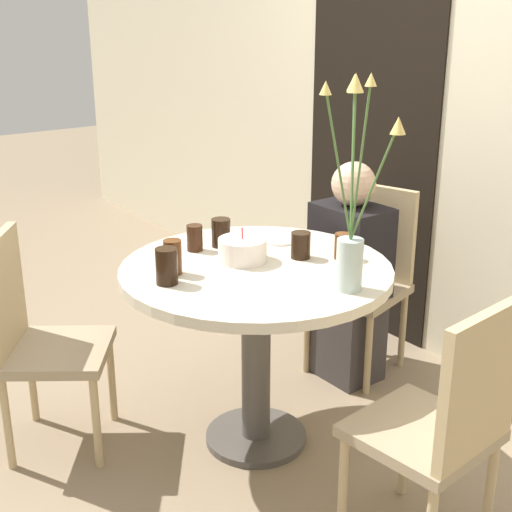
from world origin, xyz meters
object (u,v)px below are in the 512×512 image
at_px(flower_vase, 353,215).
at_px(drink_glass_5, 301,245).
at_px(birthday_cake, 242,250).
at_px(drink_glass_4, 167,266).
at_px(side_plate, 280,239).
at_px(person_woman, 349,280).
at_px(chair_far_back, 366,270).
at_px(drink_glass_1, 221,233).
at_px(drink_glass_2, 173,257).
at_px(chair_left_flank, 35,332).
at_px(chair_right_flank, 445,420).
at_px(drink_glass_0, 342,246).
at_px(drink_glass_3, 195,238).

distance_m(flower_vase, drink_glass_5, 0.41).
height_order(birthday_cake, drink_glass_4, birthday_cake).
height_order(side_plate, person_woman, person_woman).
relative_size(chair_far_back, drink_glass_5, 8.62).
bearing_deg(drink_glass_1, drink_glass_2, -63.95).
height_order(chair_left_flank, chair_right_flank, same).
distance_m(chair_left_flank, drink_glass_0, 1.25).
distance_m(drink_glass_2, drink_glass_4, 0.10).
relative_size(birthday_cake, drink_glass_3, 1.79).
xyz_separation_m(chair_right_flank, drink_glass_5, (-0.83, 0.12, 0.32)).
xyz_separation_m(chair_far_back, person_woman, (0.04, -0.15, -0.01)).
xyz_separation_m(chair_left_flank, chair_right_flank, (1.37, 0.78, 0.00)).
bearing_deg(drink_glass_3, drink_glass_5, 40.91).
relative_size(drink_glass_1, drink_glass_5, 1.12).
bearing_deg(chair_left_flank, chair_far_back, -64.62).
bearing_deg(birthday_cake, side_plate, 112.42).
bearing_deg(chair_right_flank, drink_glass_1, -92.67).
xyz_separation_m(chair_left_flank, drink_glass_0, (0.64, 1.02, 0.32)).
relative_size(chair_far_back, drink_glass_3, 8.46).
bearing_deg(drink_glass_5, person_woman, 113.52).
bearing_deg(chair_far_back, drink_glass_3, -109.39).
distance_m(drink_glass_0, drink_glass_2, 0.66).
distance_m(chair_right_flank, person_woman, 1.20).
distance_m(side_plate, person_woman, 0.50).
bearing_deg(drink_glass_0, side_plate, -171.34).
height_order(birthday_cake, drink_glass_2, birthday_cake).
bearing_deg(chair_right_flank, drink_glass_3, -87.10).
distance_m(drink_glass_4, person_woman, 1.11).
bearing_deg(drink_glass_4, chair_far_back, 98.39).
xyz_separation_m(birthday_cake, drink_glass_3, (-0.22, -0.08, 0.01)).
bearing_deg(chair_far_back, flower_vase, -64.64).
bearing_deg(chair_far_back, drink_glass_0, -70.20).
relative_size(chair_left_flank, drink_glass_0, 8.84).
height_order(side_plate, drink_glass_1, drink_glass_1).
xyz_separation_m(flower_vase, person_woman, (-0.56, 0.55, -0.54)).
xyz_separation_m(drink_glass_0, person_woman, (-0.32, 0.36, -0.33)).
height_order(chair_far_back, drink_glass_0, chair_far_back).
relative_size(flower_vase, drink_glass_1, 6.37).
bearing_deg(person_woman, drink_glass_5, -66.48).
xyz_separation_m(drink_glass_4, drink_glass_5, (0.08, 0.56, -0.01)).
relative_size(drink_glass_1, person_woman, 0.11).
height_order(chair_left_flank, person_woman, person_woman).
xyz_separation_m(drink_glass_2, person_woman, (-0.06, 0.98, -0.34)).
relative_size(chair_far_back, side_plate, 5.18).
height_order(drink_glass_0, drink_glass_3, drink_glass_3).
bearing_deg(drink_glass_1, flower_vase, 8.78).
xyz_separation_m(flower_vase, drink_glass_0, (-0.24, 0.19, -0.22)).
relative_size(chair_far_back, chair_left_flank, 1.00).
height_order(flower_vase, person_woman, flower_vase).
bearing_deg(birthday_cake, drink_glass_2, -97.95).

